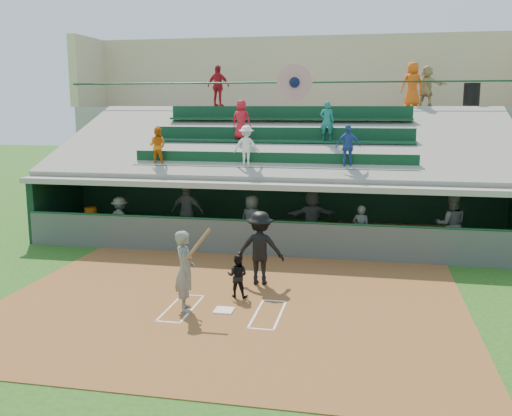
% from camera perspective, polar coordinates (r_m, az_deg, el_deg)
% --- Properties ---
extents(ground, '(100.00, 100.00, 0.00)m').
position_cam_1_polar(ground, '(13.27, -3.22, -10.32)').
color(ground, '#224E16').
rests_on(ground, ground).
extents(dirt_slab, '(11.00, 9.00, 0.02)m').
position_cam_1_polar(dirt_slab, '(13.72, -2.70, -9.56)').
color(dirt_slab, brown).
rests_on(dirt_slab, ground).
extents(home_plate, '(0.43, 0.43, 0.03)m').
position_cam_1_polar(home_plate, '(13.26, -3.22, -10.17)').
color(home_plate, white).
rests_on(home_plate, dirt_slab).
extents(batters_box_chalk, '(2.65, 1.85, 0.01)m').
position_cam_1_polar(batters_box_chalk, '(13.26, -3.22, -10.22)').
color(batters_box_chalk, silver).
rests_on(batters_box_chalk, dirt_slab).
extents(dugout_floor, '(16.00, 3.50, 0.04)m').
position_cam_1_polar(dugout_floor, '(19.59, 1.70, -3.47)').
color(dugout_floor, gray).
rests_on(dugout_floor, ground).
extents(concourse_slab, '(20.00, 3.00, 4.60)m').
position_cam_1_polar(concourse_slab, '(25.83, 4.23, 4.95)').
color(concourse_slab, '#98978A').
rests_on(concourse_slab, ground).
extents(grandstand, '(20.40, 10.40, 7.80)m').
position_cam_1_polar(grandstand, '(22.88, 3.29, 4.19)').
color(grandstand, '#4F544F').
rests_on(grandstand, ground).
extents(batter_at_plate, '(0.97, 0.82, 1.95)m').
position_cam_1_polar(batter_at_plate, '(13.10, -7.12, -6.23)').
color(batter_at_plate, '#5D605A').
rests_on(batter_at_plate, dirt_slab).
extents(catcher, '(0.53, 0.42, 1.06)m').
position_cam_1_polar(catcher, '(14.02, -1.86, -6.80)').
color(catcher, black).
rests_on(catcher, dirt_slab).
extents(home_umpire, '(1.28, 0.79, 1.93)m').
position_cam_1_polar(home_umpire, '(14.94, 0.42, -4.00)').
color(home_umpire, black).
rests_on(home_umpire, dirt_slab).
extents(dugout_bench, '(16.49, 2.16, 0.50)m').
position_cam_1_polar(dugout_bench, '(20.77, 1.55, -1.93)').
color(dugout_bench, '#935C35').
rests_on(dugout_bench, dugout_floor).
extents(white_table, '(0.74, 0.57, 0.63)m').
position_cam_1_polar(white_table, '(21.19, -16.29, -1.91)').
color(white_table, white).
rests_on(white_table, dugout_floor).
extents(water_cooler, '(0.42, 0.42, 0.42)m').
position_cam_1_polar(water_cooler, '(21.10, -16.20, -0.50)').
color(water_cooler, '#D1650C').
rests_on(water_cooler, white_table).
extents(dugout_player_a, '(1.12, 0.82, 1.56)m').
position_cam_1_polar(dugout_player_a, '(20.01, -13.41, -1.12)').
color(dugout_player_a, '#595B56').
rests_on(dugout_player_a, dugout_floor).
extents(dugout_player_b, '(1.22, 0.61, 2.00)m').
position_cam_1_polar(dugout_player_b, '(19.73, -6.86, -0.42)').
color(dugout_player_b, '#535550').
rests_on(dugout_player_b, dugout_floor).
extents(dugout_player_c, '(0.95, 0.76, 1.69)m').
position_cam_1_polar(dugout_player_c, '(18.96, -0.40, -1.24)').
color(dugout_player_c, '#51544F').
rests_on(dugout_player_c, dugout_floor).
extents(dugout_player_d, '(1.77, 1.00, 1.82)m').
position_cam_1_polar(dugout_player_d, '(19.40, 5.63, -0.84)').
color(dugout_player_d, '#575A55').
rests_on(dugout_player_d, dugout_floor).
extents(dugout_player_e, '(0.65, 0.53, 1.54)m').
position_cam_1_polar(dugout_player_e, '(18.28, 10.45, -2.10)').
color(dugout_player_e, '#555853').
rests_on(dugout_player_e, dugout_floor).
extents(dugout_player_f, '(0.95, 0.74, 1.93)m').
position_cam_1_polar(dugout_player_f, '(18.73, 18.91, -1.58)').
color(dugout_player_f, '#565954').
rests_on(dugout_player_f, dugout_floor).
extents(trash_bin, '(0.63, 0.63, 0.95)m').
position_cam_1_polar(trash_bin, '(24.96, 20.75, 10.52)').
color(trash_bin, black).
rests_on(trash_bin, concourse_slab).
extents(concourse_staff_a, '(1.12, 0.67, 1.79)m').
position_cam_1_polar(concourse_staff_a, '(25.60, -3.79, 12.07)').
color(concourse_staff_a, '#A9131D').
rests_on(concourse_staff_a, concourse_slab).
extents(concourse_staff_b, '(1.01, 0.81, 1.80)m').
position_cam_1_polar(concourse_staff_b, '(24.53, 15.36, 11.83)').
color(concourse_staff_b, '#DF500D').
rests_on(concourse_staff_b, concourse_slab).
extents(concourse_staff_c, '(1.66, 1.04, 1.71)m').
position_cam_1_polar(concourse_staff_c, '(25.28, 16.70, 11.60)').
color(concourse_staff_c, tan).
rests_on(concourse_staff_c, concourse_slab).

